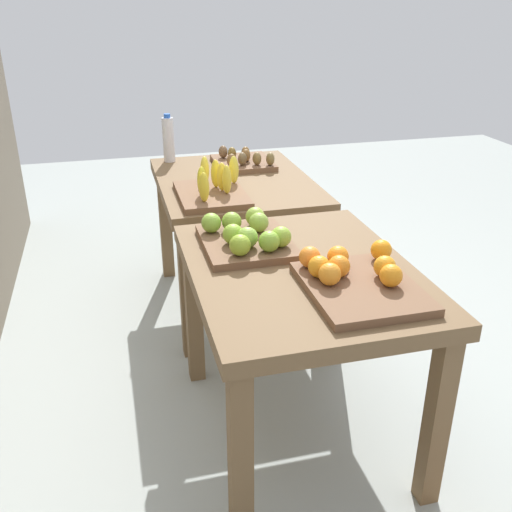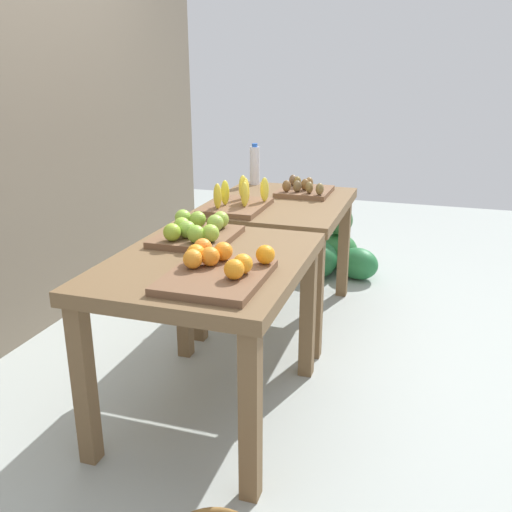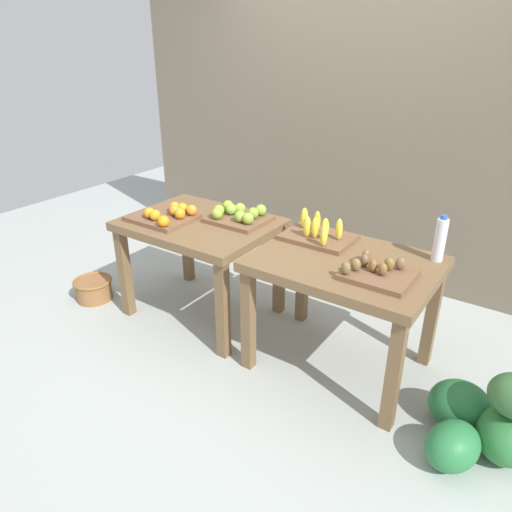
{
  "view_description": "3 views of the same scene",
  "coord_description": "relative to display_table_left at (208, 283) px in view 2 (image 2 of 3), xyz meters",
  "views": [
    {
      "loc": [
        -2.35,
        0.64,
        1.67
      ],
      "look_at": [
        -0.08,
        0.05,
        0.59
      ],
      "focal_mm": 40.52,
      "sensor_mm": 36.0,
      "label": 1
    },
    {
      "loc": [
        -2.62,
        -0.87,
        1.51
      ],
      "look_at": [
        0.06,
        -0.02,
        0.56
      ],
      "focal_mm": 39.17,
      "sensor_mm": 36.0,
      "label": 2
    },
    {
      "loc": [
        1.54,
        -2.34,
        1.94
      ],
      "look_at": [
        -0.1,
        0.03,
        0.59
      ],
      "focal_mm": 33.15,
      "sensor_mm": 36.0,
      "label": 3
    }
  ],
  "objects": [
    {
      "name": "kiwi_bin",
      "position": [
        1.35,
        -0.1,
        0.14
      ],
      "size": [
        0.36,
        0.32,
        0.1
      ],
      "color": "brown",
      "rests_on": "display_table_right"
    },
    {
      "name": "back_wall",
      "position": [
        0.56,
        1.35,
        0.86
      ],
      "size": [
        4.4,
        0.12,
        3.0
      ],
      "primitive_type": "cube",
      "color": "#706352",
      "rests_on": "ground_plane"
    },
    {
      "name": "ground_plane",
      "position": [
        0.56,
        0.0,
        -0.64
      ],
      "size": [
        8.0,
        8.0,
        0.0
      ],
      "primitive_type": "plane",
      "color": "#A3ACA6"
    },
    {
      "name": "display_table_right",
      "position": [
        1.12,
        0.0,
        0.0
      ],
      "size": [
        1.04,
        0.8,
        0.75
      ],
      "color": "brown",
      "rests_on": "ground_plane"
    },
    {
      "name": "watermelon_pile",
      "position": [
        2.01,
        -0.22,
        -0.47
      ],
      "size": [
        0.59,
        0.63,
        0.5
      ],
      "color": "#2C7136",
      "rests_on": "ground_plane"
    },
    {
      "name": "banana_crate",
      "position": [
        0.85,
        0.17,
        0.15
      ],
      "size": [
        0.44,
        0.32,
        0.17
      ],
      "color": "brown",
      "rests_on": "display_table_right"
    },
    {
      "name": "orange_bin",
      "position": [
        -0.2,
        -0.13,
        0.15
      ],
      "size": [
        0.44,
        0.37,
        0.11
      ],
      "color": "brown",
      "rests_on": "display_table_left"
    },
    {
      "name": "water_bottle",
      "position": [
        1.56,
        0.29,
        0.24
      ],
      "size": [
        0.07,
        0.07,
        0.28
      ],
      "color": "silver",
      "rests_on": "display_table_right"
    },
    {
      "name": "apple_bin",
      "position": [
        0.23,
        0.15,
        0.15
      ],
      "size": [
        0.4,
        0.34,
        0.11
      ],
      "color": "brown",
      "rests_on": "display_table_left"
    },
    {
      "name": "display_table_left",
      "position": [
        0.0,
        0.0,
        0.0
      ],
      "size": [
        1.04,
        0.8,
        0.75
      ],
      "color": "brown",
      "rests_on": "ground_plane"
    }
  ]
}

